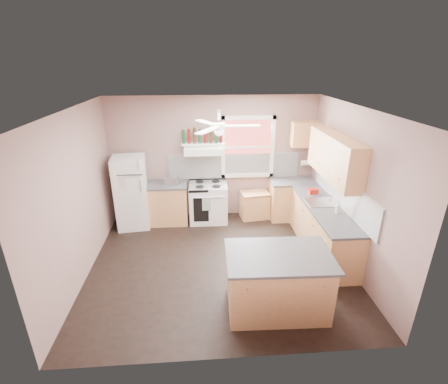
{
  "coord_description": "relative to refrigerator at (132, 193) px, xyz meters",
  "views": [
    {
      "loc": [
        -0.29,
        -4.87,
        3.39
      ],
      "look_at": [
        0.1,
        0.3,
        1.25
      ],
      "focal_mm": 26.0,
      "sensor_mm": 36.0,
      "label": 1
    }
  ],
  "objects": [
    {
      "name": "floor",
      "position": [
        1.76,
        -1.57,
        -0.77
      ],
      "size": [
        4.5,
        4.5,
        0.0
      ],
      "primitive_type": "plane",
      "color": "black",
      "rests_on": "ground"
    },
    {
      "name": "ceiling",
      "position": [
        1.76,
        -1.57,
        1.93
      ],
      "size": [
        4.5,
        4.5,
        0.0
      ],
      "primitive_type": "plane",
      "color": "white",
      "rests_on": "ground"
    },
    {
      "name": "wall_back",
      "position": [
        1.76,
        0.46,
        0.58
      ],
      "size": [
        4.5,
        0.05,
        2.7
      ],
      "primitive_type": "cube",
      "color": "#8A6963",
      "rests_on": "ground"
    },
    {
      "name": "wall_right",
      "position": [
        4.04,
        -1.57,
        0.58
      ],
      "size": [
        0.05,
        4.0,
        2.7
      ],
      "primitive_type": "cube",
      "color": "#8A6963",
      "rests_on": "ground"
    },
    {
      "name": "wall_left",
      "position": [
        -0.51,
        -1.57,
        0.58
      ],
      "size": [
        0.05,
        4.0,
        2.7
      ],
      "primitive_type": "cube",
      "color": "#8A6963",
      "rests_on": "ground"
    },
    {
      "name": "backsplash_back",
      "position": [
        2.21,
        0.42,
        0.4
      ],
      "size": [
        2.9,
        0.03,
        0.55
      ],
      "primitive_type": "cube",
      "color": "white",
      "rests_on": "wall_back"
    },
    {
      "name": "backsplash_right",
      "position": [
        4.0,
        -1.27,
        0.4
      ],
      "size": [
        0.03,
        2.6,
        0.55
      ],
      "primitive_type": "cube",
      "color": "white",
      "rests_on": "wall_right"
    },
    {
      "name": "window_view",
      "position": [
        2.51,
        0.41,
        0.83
      ],
      "size": [
        1.0,
        0.02,
        1.2
      ],
      "primitive_type": "cube",
      "color": "maroon",
      "rests_on": "wall_back"
    },
    {
      "name": "window_frame",
      "position": [
        2.51,
        0.39,
        0.83
      ],
      "size": [
        1.16,
        0.07,
        1.36
      ],
      "primitive_type": "cube",
      "color": "white",
      "rests_on": "wall_back"
    },
    {
      "name": "refrigerator",
      "position": [
        0.0,
        0.0,
        0.0
      ],
      "size": [
        0.72,
        0.7,
        1.55
      ],
      "primitive_type": "cube",
      "rotation": [
        0.0,
        0.0,
        0.1
      ],
      "color": "white",
      "rests_on": "floor"
    },
    {
      "name": "base_cabinet_left",
      "position": [
        0.7,
        0.13,
        -0.34
      ],
      "size": [
        0.9,
        0.6,
        0.86
      ],
      "primitive_type": "cube",
      "color": "#BC7A4E",
      "rests_on": "floor"
    },
    {
      "name": "counter_left",
      "position": [
        0.7,
        0.13,
        0.11
      ],
      "size": [
        0.92,
        0.62,
        0.04
      ],
      "primitive_type": "cube",
      "color": "#3F3F41",
      "rests_on": "base_cabinet_left"
    },
    {
      "name": "toaster",
      "position": [
        0.85,
        0.08,
        0.22
      ],
      "size": [
        0.32,
        0.24,
        0.18
      ],
      "primitive_type": "cube",
      "rotation": [
        0.0,
        0.0,
        -0.32
      ],
      "color": "silver",
      "rests_on": "counter_left"
    },
    {
      "name": "stove",
      "position": [
        1.62,
        0.13,
        -0.34
      ],
      "size": [
        0.83,
        0.65,
        0.86
      ],
      "primitive_type": "cube",
      "rotation": [
        0.0,
        0.0,
        -0.02
      ],
      "color": "white",
      "rests_on": "floor"
    },
    {
      "name": "range_hood",
      "position": [
        1.53,
        0.18,
        0.85
      ],
      "size": [
        0.78,
        0.5,
        0.14
      ],
      "primitive_type": "cube",
      "color": "white",
      "rests_on": "wall_back"
    },
    {
      "name": "bottle_shelf",
      "position": [
        1.53,
        0.3,
        0.95
      ],
      "size": [
        0.9,
        0.26,
        0.03
      ],
      "primitive_type": "cube",
      "color": "white",
      "rests_on": "range_hood"
    },
    {
      "name": "cart",
      "position": [
        2.67,
        0.18,
        -0.47
      ],
      "size": [
        0.66,
        0.49,
        0.61
      ],
      "primitive_type": "cube",
      "rotation": [
        0.0,
        0.0,
        0.13
      ],
      "color": "#BC7A4E",
      "rests_on": "floor"
    },
    {
      "name": "base_cabinet_corner",
      "position": [
        3.51,
        0.13,
        -0.34
      ],
      "size": [
        1.0,
        0.6,
        0.86
      ],
      "primitive_type": "cube",
      "color": "#BC7A4E",
      "rests_on": "floor"
    },
    {
      "name": "base_cabinet_right",
      "position": [
        3.71,
        -1.27,
        -0.34
      ],
      "size": [
        0.6,
        2.2,
        0.86
      ],
      "primitive_type": "cube",
      "color": "#BC7A4E",
      "rests_on": "floor"
    },
    {
      "name": "counter_corner",
      "position": [
        3.51,
        0.13,
        0.11
      ],
      "size": [
        1.02,
        0.62,
        0.04
      ],
      "primitive_type": "cube",
      "color": "#3F3F41",
      "rests_on": "base_cabinet_corner"
    },
    {
      "name": "counter_right",
      "position": [
        3.7,
        -1.27,
        0.11
      ],
      "size": [
        0.62,
        2.22,
        0.04
      ],
      "primitive_type": "cube",
      "color": "#3F3F41",
      "rests_on": "base_cabinet_right"
    },
    {
      "name": "sink",
      "position": [
        3.7,
        -1.07,
        0.12
      ],
      "size": [
        0.55,
        0.45,
        0.03
      ],
      "primitive_type": "cube",
      "color": "silver",
      "rests_on": "counter_right"
    },
    {
      "name": "faucet",
      "position": [
        3.86,
        -1.07,
        0.2
      ],
      "size": [
        0.03,
        0.03,
        0.14
      ],
      "primitive_type": "cylinder",
      "color": "silver",
      "rests_on": "sink"
    },
    {
      "name": "upper_cabinet_right",
      "position": [
        3.84,
        -1.07,
        1.01
      ],
      "size": [
        0.33,
        1.8,
        0.76
      ],
      "primitive_type": "cube",
      "color": "#BC7A4E",
      "rests_on": "wall_right"
    },
    {
      "name": "upper_cabinet_corner",
      "position": [
        3.71,
        0.26,
        1.13
      ],
      "size": [
        0.6,
        0.33,
        0.52
      ],
      "primitive_type": "cube",
      "color": "#BC7A4E",
      "rests_on": "wall_back"
    },
    {
      "name": "paper_towel",
      "position": [
        3.83,
        0.29,
        0.48
      ],
      "size": [
        0.26,
        0.12,
        0.12
      ],
      "primitive_type": "cylinder",
      "rotation": [
        0.0,
        1.57,
        0.0
      ],
      "color": "white",
      "rests_on": "wall_back"
    },
    {
      "name": "island",
      "position": [
        2.51,
        -2.73,
        -0.34
      ],
      "size": [
        1.41,
        0.91,
        0.86
      ],
      "primitive_type": "cube",
      "rotation": [
        0.0,
        0.0,
        -0.03
      ],
      "color": "#BC7A4E",
      "rests_on": "floor"
    },
    {
      "name": "island_top",
      "position": [
        2.51,
        -2.73,
        0.11
      ],
      "size": [
        1.49,
        1.0,
        0.04
      ],
      "primitive_type": "cube",
      "rotation": [
        0.0,
        0.0,
        -0.03
      ],
      "color": "#3F3F41",
      "rests_on": "island"
    },
    {
      "name": "ceiling_fan_hub",
      "position": [
        1.76,
        -1.57,
        1.68
      ],
      "size": [
        0.2,
        0.2,
        0.08
      ],
      "primitive_type": "cylinder",
      "color": "white",
      "rests_on": "ceiling"
    },
    {
      "name": "soap_bottle",
      "position": [
        3.81,
        -1.55,
        0.24
      ],
      "size": [
        0.1,
        0.1,
        0.24
      ],
      "primitive_type": "imported",
      "rotation": [
        0.0,
        0.0,
        4.57
      ],
      "color": "silver",
      "rests_on": "counter_right"
    },
    {
      "name": "red_caddy",
      "position": [
        3.68,
        -0.63,
        0.18
      ],
      "size": [
        0.19,
        0.14,
        0.1
      ],
      "primitive_type": "cube",
      "rotation": [
        0.0,
        0.0,
        0.12
      ],
      "color": "#AB190E",
      "rests_on": "counter_right"
    },
    {
      "name": "wine_bottles",
      "position": [
        1.53,
        0.3,
        1.11
      ],
      "size": [
        0.86,
        0.06,
        0.31
      ],
      "color": "#143819",
      "rests_on": "bottle_shelf"
    }
  ]
}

